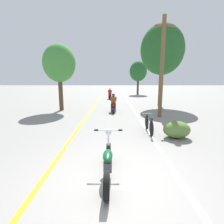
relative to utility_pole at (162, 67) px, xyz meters
The scene contains 12 objects.
ground_plane 8.50m from the utility_pole, 112.48° to the right, with size 120.00×120.00×0.00m, color gray.
lane_stripe_center 7.49m from the utility_pole, 133.91° to the left, with size 0.14×48.00×0.01m, color yellow.
lane_stripe_edge 5.98m from the utility_pole, 105.67° to the left, with size 0.14×48.00×0.01m, color white.
utility_pole is the anchor object (origin of this frame).
roadside_tree_right_near 4.91m from the utility_pole, 75.46° to the left, with size 3.67×3.30×6.95m.
roadside_tree_right_far 16.22m from the utility_pole, 87.15° to the left, with size 2.62×2.35×5.02m.
roadside_tree_left 7.40m from the utility_pole, 161.73° to the left, with size 2.41×2.17×4.94m.
roadside_bush 4.95m from the utility_pole, 95.08° to the right, with size 1.10×0.88×0.70m.
motorcycle_foreground 8.19m from the utility_pole, 113.93° to the right, with size 0.76×2.11×1.08m.
motorcycle_rider_lead 4.32m from the utility_pole, 150.18° to the left, with size 0.50×1.98×1.36m.
motorcycle_rider_far 10.88m from the utility_pole, 108.75° to the left, with size 0.50×2.12×1.32m.
bicycle_parked 4.59m from the utility_pole, 111.98° to the right, with size 0.44×1.75×0.81m.
Camera 1 is at (0.02, -3.77, 2.43)m, focal length 28.00 mm.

